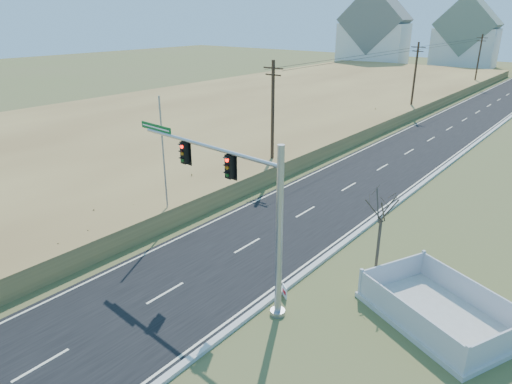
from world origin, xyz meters
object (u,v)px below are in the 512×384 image
at_px(traffic_signal_mast, 246,205).
at_px(bare_tree, 383,205).
at_px(fence_enclosure, 438,314).
at_px(flagpole, 165,178).
at_px(open_sign, 285,292).

xyz_separation_m(traffic_signal_mast, bare_tree, (3.89, 5.32, -0.74)).
relative_size(fence_enclosure, bare_tree, 1.48).
distance_m(traffic_signal_mast, flagpole, 9.07).
height_order(fence_enclosure, bare_tree, bare_tree).
xyz_separation_m(fence_enclosure, bare_tree, (-3.58, 1.49, 3.63)).
distance_m(fence_enclosure, open_sign, 6.67).
distance_m(traffic_signal_mast, open_sign, 4.68).
height_order(fence_enclosure, flagpole, flagpole).
height_order(traffic_signal_mast, fence_enclosure, traffic_signal_mast).
bearing_deg(traffic_signal_mast, bare_tree, 58.38).
distance_m(flagpole, bare_tree, 12.68).
xyz_separation_m(traffic_signal_mast, flagpole, (-8.51, 2.76, -1.45)).
height_order(fence_enclosure, open_sign, fence_enclosure).
bearing_deg(open_sign, traffic_signal_mast, -108.72).
bearing_deg(flagpole, bare_tree, 11.65).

